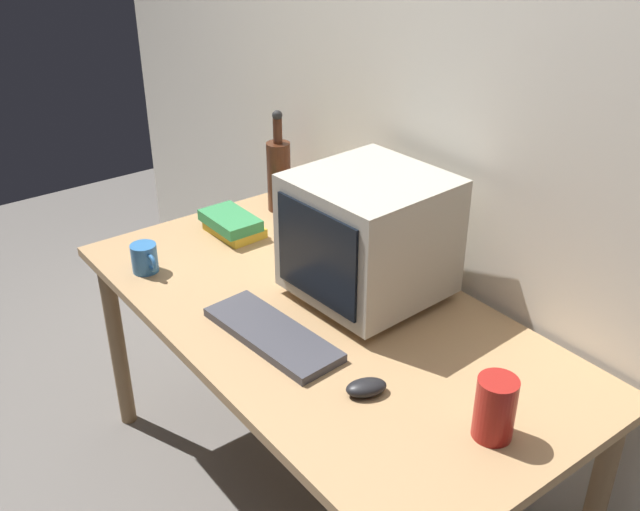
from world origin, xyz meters
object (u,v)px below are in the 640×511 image
object	(u,v)px
computer_mouse	(366,387)
bottle_short	(318,229)
keyboard	(272,334)
metal_canister	(496,407)
book_stack	(232,224)
bottle_tall	(279,173)
mug	(145,258)
crt_monitor	(369,237)

from	to	relation	value
computer_mouse	bottle_short	size ratio (longest dim) A/B	0.62
keyboard	metal_canister	distance (m)	0.63
metal_canister	bottle_short	bearing A→B (deg)	166.18
book_stack	computer_mouse	bearing A→B (deg)	-11.53
bottle_tall	metal_canister	distance (m)	1.30
bottle_short	mug	bearing A→B (deg)	-109.26
book_stack	metal_canister	xyz separation A→B (m)	(1.19, -0.06, 0.04)
crt_monitor	bottle_tall	world-z (taller)	same
mug	metal_canister	bearing A→B (deg)	14.45
bottle_tall	mug	size ratio (longest dim) A/B	3.08
bottle_short	mug	xyz separation A→B (m)	(-0.18, -0.53, -0.01)
bottle_short	book_stack	world-z (taller)	bottle_short
crt_monitor	bottle_short	bearing A→B (deg)	167.04
keyboard	metal_canister	bearing A→B (deg)	12.07
computer_mouse	crt_monitor	bearing A→B (deg)	160.56
computer_mouse	bottle_tall	size ratio (longest dim) A/B	0.27
crt_monitor	metal_canister	distance (m)	0.64
keyboard	bottle_short	size ratio (longest dim) A/B	2.61
computer_mouse	metal_canister	distance (m)	0.31
bottle_short	mug	size ratio (longest dim) A/B	1.34
crt_monitor	computer_mouse	bearing A→B (deg)	-40.54
computer_mouse	metal_canister	bearing A→B (deg)	46.84
keyboard	metal_canister	world-z (taller)	metal_canister
keyboard	mug	distance (m)	0.54
bottle_tall	mug	world-z (taller)	bottle_tall
computer_mouse	bottle_tall	xyz separation A→B (m)	(-0.99, 0.43, 0.12)
metal_canister	bottle_tall	bearing A→B (deg)	166.82
crt_monitor	computer_mouse	xyz separation A→B (m)	(0.34, -0.29, -0.17)
keyboard	mug	world-z (taller)	mug
bottle_short	crt_monitor	bearing A→B (deg)	-12.96
computer_mouse	mug	bearing A→B (deg)	-148.36
book_stack	metal_canister	distance (m)	1.20
metal_canister	crt_monitor	bearing A→B (deg)	165.71
bottle_tall	bottle_short	xyz separation A→B (m)	(0.31, -0.06, -0.08)
mug	book_stack	bearing A→B (deg)	100.16
computer_mouse	bottle_short	distance (m)	0.77
bottle_tall	bottle_short	distance (m)	0.33
crt_monitor	keyboard	xyz separation A→B (m)	(0.01, -0.34, -0.18)
book_stack	bottle_tall	bearing A→B (deg)	105.73
computer_mouse	book_stack	distance (m)	0.94
book_stack	keyboard	bearing A→B (deg)	-21.77
keyboard	bottle_short	distance (m)	0.54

